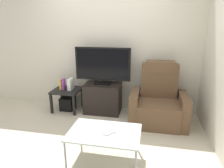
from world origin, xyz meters
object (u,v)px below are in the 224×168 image
(book_leftmost, at_px, (61,84))
(cell_phone, at_px, (109,133))
(game_console, at_px, (71,84))
(coffee_table, at_px, (104,134))
(television, at_px, (103,65))
(recliner_armchair, at_px, (158,102))
(book_middle, at_px, (64,84))
(subwoofer_box, at_px, (68,103))
(tv_stand, at_px, (103,98))
(side_table, at_px, (67,93))

(book_leftmost, distance_m, cell_phone, 1.93)
(game_console, height_order, coffee_table, game_console)
(television, relative_size, recliner_armchair, 0.99)
(book_middle, bearing_deg, subwoofer_box, 21.37)
(subwoofer_box, bearing_deg, cell_phone, -50.53)
(tv_stand, bearing_deg, book_leftmost, -176.10)
(book_middle, height_order, cell_phone, book_middle)
(television, xyz_separation_m, coffee_table, (0.38, -1.49, -0.57))
(tv_stand, distance_m, side_table, 0.75)
(television, distance_m, game_console, 0.78)
(side_table, distance_m, game_console, 0.21)
(television, xyz_separation_m, game_console, (-0.66, -0.05, -0.41))
(television, xyz_separation_m, book_leftmost, (-0.85, -0.08, -0.41))
(side_table, bearing_deg, cell_phone, -50.53)
(tv_stand, xyz_separation_m, game_console, (-0.66, -0.03, 0.26))
(book_leftmost, relative_size, coffee_table, 0.24)
(recliner_armchair, distance_m, subwoofer_box, 1.85)
(book_middle, distance_m, cell_phone, 1.90)
(side_table, distance_m, coffee_table, 1.82)
(book_middle, bearing_deg, tv_stand, 4.14)
(tv_stand, xyz_separation_m, side_table, (-0.75, -0.04, 0.08))
(side_table, relative_size, coffee_table, 0.60)
(subwoofer_box, height_order, cell_phone, cell_phone)
(television, height_order, book_leftmost, television)
(subwoofer_box, bearing_deg, television, 4.34)
(book_middle, bearing_deg, game_console, 12.00)
(recliner_armchair, distance_m, coffee_table, 1.42)
(recliner_armchair, height_order, coffee_table, recliner_armchair)
(television, bearing_deg, book_leftmost, -174.83)
(book_middle, bearing_deg, side_table, 21.37)
(tv_stand, relative_size, cell_phone, 4.70)
(television, bearing_deg, side_table, -175.66)
(television, relative_size, cell_phone, 7.16)
(television, xyz_separation_m, subwoofer_box, (-0.75, -0.06, -0.83))
(recliner_armchair, height_order, book_leftmost, recliner_armchair)
(subwoofer_box, relative_size, coffee_table, 0.29)
(tv_stand, height_order, book_middle, book_middle)
(recliner_armchair, bearing_deg, coffee_table, -126.10)
(tv_stand, relative_size, recliner_armchair, 0.65)
(television, bearing_deg, subwoofer_box, -175.66)
(cell_phone, bearing_deg, book_leftmost, 171.02)
(side_table, bearing_deg, television, 4.34)
(television, bearing_deg, game_console, -175.94)
(book_leftmost, height_order, cell_phone, book_leftmost)
(book_leftmost, xyz_separation_m, cell_phone, (1.29, -1.43, -0.13))
(game_console, bearing_deg, television, 4.06)
(recliner_armchair, xyz_separation_m, book_middle, (-1.87, 0.17, 0.18))
(side_table, distance_m, cell_phone, 1.88)
(tv_stand, xyz_separation_m, book_leftmost, (-0.85, -0.06, 0.26))
(coffee_table, bearing_deg, book_leftmost, 131.04)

